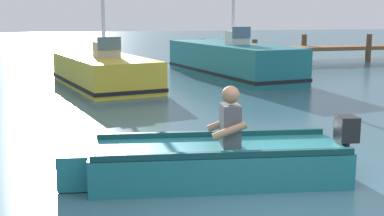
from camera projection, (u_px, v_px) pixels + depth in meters
wooden_dock at (312, 48)px, 22.16m from camera, size 10.48×1.64×1.21m
rowboat_with_person at (212, 161)px, 6.23m from camera, size 3.72×1.61×1.19m
moored_boat_yellow at (104, 72)px, 14.40m from camera, size 2.81×5.14×4.64m
moored_boat_teal at (230, 61)px, 16.85m from camera, size 2.77×6.71×3.64m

